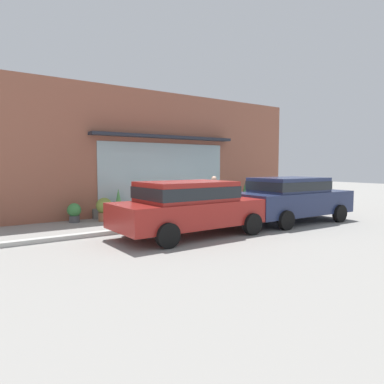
% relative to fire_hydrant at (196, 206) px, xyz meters
% --- Properties ---
extents(ground_plane, '(60.00, 60.00, 0.00)m').
position_rel_fire_hydrant_xyz_m(ground_plane, '(-0.02, -0.83, -0.46)').
color(ground_plane, gray).
extents(curb_strip, '(14.00, 0.24, 0.12)m').
position_rel_fire_hydrant_xyz_m(curb_strip, '(-0.02, -1.03, -0.40)').
color(curb_strip, '#B2B2AD').
rests_on(curb_strip, ground_plane).
extents(storefront, '(14.00, 0.81, 4.99)m').
position_rel_fire_hydrant_xyz_m(storefront, '(-0.02, 2.36, 1.99)').
color(storefront, '#935642').
rests_on(storefront, ground_plane).
extents(fire_hydrant, '(0.44, 0.41, 0.93)m').
position_rel_fire_hydrant_xyz_m(fire_hydrant, '(0.00, 0.00, 0.00)').
color(fire_hydrant, '#B2B2B7').
rests_on(fire_hydrant, ground_plane).
extents(pedestrian_with_handbag, '(0.56, 0.47, 1.56)m').
position_rel_fire_hydrant_xyz_m(pedestrian_with_handbag, '(0.82, -0.04, 0.44)').
color(pedestrian_with_handbag, '#232328').
rests_on(pedestrian_with_handbag, ground_plane).
extents(parked_car_red, '(4.56, 2.12, 1.54)m').
position_rel_fire_hydrant_xyz_m(parked_car_red, '(-1.95, -2.46, 0.41)').
color(parked_car_red, maroon).
rests_on(parked_car_red, ground_plane).
extents(parked_car_navy, '(4.43, 2.13, 1.56)m').
position_rel_fire_hydrant_xyz_m(parked_car_navy, '(2.24, -2.57, 0.42)').
color(parked_car_navy, navy).
rests_on(parked_car_navy, ground_plane).
extents(potted_plant_window_center, '(0.29, 0.29, 1.14)m').
position_rel_fire_hydrant_xyz_m(potted_plant_window_center, '(3.87, 1.49, 0.08)').
color(potted_plant_window_center, '#9E6042').
rests_on(potted_plant_window_center, ground_plane).
extents(potted_plant_near_hydrant, '(0.37, 0.37, 0.62)m').
position_rel_fire_hydrant_xyz_m(potted_plant_near_hydrant, '(0.69, 1.61, -0.15)').
color(potted_plant_near_hydrant, '#9E6042').
rests_on(potted_plant_near_hydrant, ground_plane).
extents(potted_plant_doorstep, '(0.47, 0.47, 0.67)m').
position_rel_fire_hydrant_xyz_m(potted_plant_doorstep, '(-3.97, 1.70, -0.10)').
color(potted_plant_doorstep, '#4C4C51').
rests_on(potted_plant_doorstep, ground_plane).
extents(potted_plant_by_entrance, '(0.35, 0.35, 1.10)m').
position_rel_fire_hydrant_xyz_m(potted_plant_by_entrance, '(-2.29, 1.80, 0.07)').
color(potted_plant_by_entrance, '#B7B2A3').
rests_on(potted_plant_by_entrance, ground_plane).
extents(potted_plant_low_front, '(0.47, 0.47, 1.09)m').
position_rel_fire_hydrant_xyz_m(potted_plant_low_front, '(-0.21, 1.79, 0.05)').
color(potted_plant_low_front, '#9E6042').
rests_on(potted_plant_low_front, ground_plane).
extents(potted_plant_window_right, '(0.57, 0.57, 0.83)m').
position_rel_fire_hydrant_xyz_m(potted_plant_window_right, '(-3.00, 1.38, -0.00)').
color(potted_plant_window_right, '#9E6042').
rests_on(potted_plant_window_right, ground_plane).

